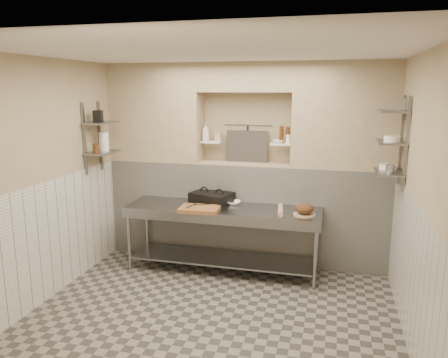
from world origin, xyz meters
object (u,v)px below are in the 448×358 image
(rolling_pin, at_px, (281,210))
(bread_loaf, at_px, (304,209))
(cutting_board, at_px, (199,209))
(mixing_bowl, at_px, (233,203))
(jug_left, at_px, (104,142))
(bottle_soap, at_px, (206,132))
(panini_press, at_px, (212,198))
(bowl_alcove, at_px, (278,141))
(prep_table, at_px, (222,226))

(rolling_pin, distance_m, bread_loaf, 0.31)
(cutting_board, xyz_separation_m, mixing_bowl, (0.36, 0.41, 0.00))
(bread_loaf, height_order, jug_left, jug_left)
(cutting_board, distance_m, bread_loaf, 1.34)
(bread_loaf, relative_size, jug_left, 0.87)
(bottle_soap, bearing_deg, mixing_bowl, -35.21)
(bread_loaf, bearing_deg, bottle_soap, 156.78)
(rolling_pin, height_order, bottle_soap, bottle_soap)
(jug_left, bearing_deg, bread_loaf, -0.18)
(panini_press, height_order, rolling_pin, panini_press)
(panini_press, bearing_deg, bowl_alcove, 40.86)
(bottle_soap, bearing_deg, cutting_board, -79.86)
(mixing_bowl, height_order, bottle_soap, bottle_soap)
(cutting_board, xyz_separation_m, bowl_alcove, (0.90, 0.77, 0.81))
(prep_table, distance_m, bottle_soap, 1.37)
(mixing_bowl, bearing_deg, cutting_board, -130.96)
(jug_left, bearing_deg, rolling_pin, 0.70)
(mixing_bowl, bearing_deg, bottle_soap, 144.79)
(cutting_board, xyz_separation_m, jug_left, (-1.40, 0.14, 0.82))
(prep_table, xyz_separation_m, bread_loaf, (1.08, -0.08, 0.34))
(prep_table, distance_m, cutting_board, 0.43)
(panini_press, distance_m, bread_loaf, 1.32)
(cutting_board, height_order, jug_left, jug_left)
(panini_press, relative_size, jug_left, 2.46)
(bread_loaf, xyz_separation_m, bottle_soap, (-1.47, 0.63, 0.86))
(prep_table, relative_size, mixing_bowl, 13.45)
(cutting_board, distance_m, bottle_soap, 1.20)
(mixing_bowl, relative_size, bottle_soap, 0.76)
(prep_table, xyz_separation_m, rolling_pin, (0.78, -0.05, 0.29))
(panini_press, height_order, mixing_bowl, panini_press)
(panini_press, distance_m, jug_left, 1.66)
(prep_table, bearing_deg, mixing_bowl, 62.21)
(rolling_pin, bearing_deg, bottle_soap, 153.09)
(bowl_alcove, distance_m, jug_left, 2.38)
(prep_table, height_order, rolling_pin, rolling_pin)
(prep_table, distance_m, rolling_pin, 0.83)
(panini_press, xyz_separation_m, rolling_pin, (0.98, -0.25, -0.04))
(bowl_alcove, bearing_deg, bottle_soap, -179.22)
(mixing_bowl, height_order, jug_left, jug_left)
(prep_table, relative_size, rolling_pin, 5.91)
(bread_loaf, bearing_deg, bowl_alcove, 124.06)
(rolling_pin, height_order, bread_loaf, bread_loaf)
(jug_left, bearing_deg, panini_press, 11.03)
(bowl_alcove, xyz_separation_m, jug_left, (-2.30, -0.64, 0.00))
(prep_table, xyz_separation_m, panini_press, (-0.21, 0.21, 0.33))
(panini_press, bearing_deg, jug_left, -150.69)
(panini_press, xyz_separation_m, bread_loaf, (1.28, -0.29, 0.01))
(mixing_bowl, xyz_separation_m, jug_left, (-1.76, -0.27, 0.82))
(prep_table, height_order, bowl_alcove, bowl_alcove)
(rolling_pin, bearing_deg, panini_press, 165.58)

